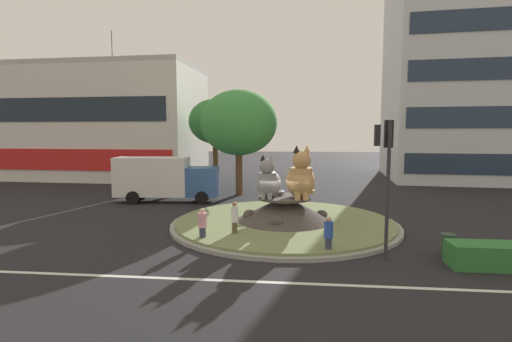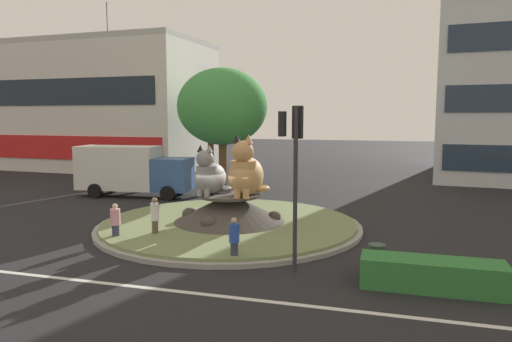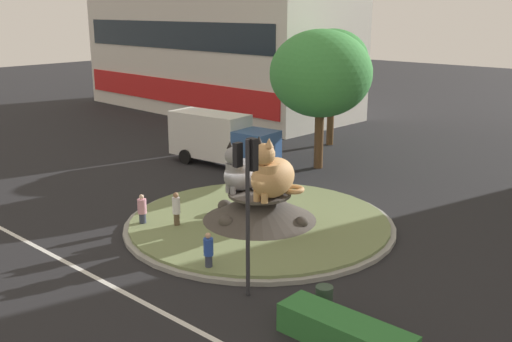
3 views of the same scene
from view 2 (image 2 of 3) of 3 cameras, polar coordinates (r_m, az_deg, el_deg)
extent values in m
plane|color=black|center=(21.65, -3.24, -6.86)|extent=(160.00, 160.00, 0.00)
cube|color=silver|center=(14.76, -13.65, -13.59)|extent=(112.00, 0.20, 0.01)
cylinder|color=gray|center=(21.63, -3.24, -6.63)|extent=(11.98, 11.98, 0.18)
cylinder|color=#707F51|center=(21.60, -3.24, -6.24)|extent=(11.50, 11.50, 0.12)
cone|color=#423D38|center=(21.46, -3.26, -4.46)|extent=(5.06, 5.06, 1.25)
cylinder|color=#423D38|center=(21.35, -3.27, -2.98)|extent=(2.78, 2.78, 0.12)
ellipsoid|color=#423D38|center=(21.41, 2.26, -5.53)|extent=(0.60, 0.58, 0.48)
ellipsoid|color=#423D38|center=(23.12, -2.31, -4.58)|extent=(0.64, 0.69, 0.51)
ellipsoid|color=#423D38|center=(21.85, -8.04, -5.20)|extent=(0.74, 0.62, 0.59)
ellipsoid|color=#423D38|center=(19.98, -5.82, -6.31)|extent=(0.72, 0.58, 0.58)
ellipsoid|color=gray|center=(21.35, -5.54, -0.89)|extent=(1.43, 2.08, 1.43)
cylinder|color=gray|center=(20.98, -6.03, -0.59)|extent=(1.01, 1.01, 0.89)
sphere|color=gray|center=(20.77, -6.24, 1.50)|extent=(0.79, 0.79, 0.79)
torus|color=gray|center=(22.01, -3.83, -2.16)|extent=(0.98, 0.98, 0.18)
cone|color=gray|center=(20.64, -5.72, 2.74)|extent=(0.35, 0.35, 0.32)
cone|color=black|center=(20.84, -6.78, 2.77)|extent=(0.35, 0.35, 0.32)
cylinder|color=gray|center=(20.73, -6.02, -2.63)|extent=(0.25, 0.25, 0.36)
cylinder|color=gray|center=(20.88, -6.81, -2.57)|extent=(0.25, 0.25, 0.36)
ellipsoid|color=tan|center=(20.90, -1.20, -0.62)|extent=(1.66, 2.47, 1.73)
cylinder|color=tan|center=(20.41, -1.51, -0.25)|extent=(1.19, 1.19, 1.08)
sphere|color=tan|center=(20.15, -1.64, 2.36)|extent=(0.95, 0.95, 0.95)
torus|color=tan|center=(21.85, 0.39, -2.13)|extent=(1.12, 1.12, 0.22)
cone|color=tan|center=(20.06, -0.92, 3.92)|extent=(0.41, 0.41, 0.39)
cone|color=black|center=(20.18, -2.37, 3.93)|extent=(0.41, 0.41, 0.39)
cylinder|color=tan|center=(20.11, -1.23, -2.77)|extent=(0.30, 0.30, 0.43)
cylinder|color=tan|center=(20.21, -2.31, -2.73)|extent=(0.30, 0.30, 0.43)
cylinder|color=#2D2D33|center=(15.14, 4.80, -2.34)|extent=(0.14, 0.14, 5.40)
cube|color=black|center=(15.17, 5.09, 5.94)|extent=(0.33, 0.26, 1.05)
sphere|color=red|center=(15.25, 5.18, 7.12)|extent=(0.18, 0.18, 0.18)
sphere|color=#392706|center=(15.25, 5.17, 5.94)|extent=(0.18, 0.18, 0.18)
sphere|color=black|center=(15.26, 5.16, 4.76)|extent=(0.18, 0.18, 0.18)
cube|color=black|center=(15.08, 3.22, 5.75)|extent=(0.22, 0.29, 0.80)
cube|color=silver|center=(50.57, -21.26, 7.05)|extent=(27.40, 11.77, 11.54)
cube|color=red|center=(46.67, -25.27, 2.67)|extent=(25.84, 1.30, 2.08)
cube|color=#19232D|center=(46.65, -25.55, 8.62)|extent=(24.76, 1.21, 2.31)
cube|color=#B2B2AD|center=(51.01, -21.55, 13.82)|extent=(27.40, 11.77, 0.50)
cylinder|color=#4C4C51|center=(47.94, -17.66, 16.93)|extent=(0.10, 0.10, 3.59)
cube|color=#2D7033|center=(14.99, 20.63, -11.72)|extent=(4.08, 1.20, 0.90)
cylinder|color=brown|center=(31.74, -4.06, 0.50)|extent=(0.55, 0.55, 3.30)
ellipsoid|color=#3D8E42|center=(31.56, -4.12, 7.84)|extent=(6.01, 6.01, 5.11)
cylinder|color=brown|center=(38.05, -5.51, 2.05)|extent=(0.50, 0.50, 4.01)
ellipsoid|color=#337F38|center=(37.94, -5.58, 8.04)|extent=(4.92, 4.92, 4.18)
cylinder|color=#33384C|center=(16.45, -2.66, -9.91)|extent=(0.27, 0.27, 0.75)
cylinder|color=#284CB2|center=(16.27, -2.67, -7.55)|extent=(0.36, 0.36, 0.65)
sphere|color=tan|center=(16.16, -2.68, -6.06)|extent=(0.21, 0.21, 0.21)
cylinder|color=brown|center=(19.83, -12.17, -7.05)|extent=(0.26, 0.26, 0.82)
cylinder|color=silver|center=(19.66, -12.23, -4.87)|extent=(0.34, 0.34, 0.72)
sphere|color=#936B4C|center=(19.58, -12.26, -3.50)|extent=(0.24, 0.24, 0.24)
cylinder|color=#33384C|center=(19.79, -16.69, -7.33)|extent=(0.29, 0.29, 0.74)
cylinder|color=pink|center=(19.64, -16.75, -5.36)|extent=(0.39, 0.39, 0.65)
sphere|color=beige|center=(19.55, -16.80, -4.13)|extent=(0.21, 0.21, 0.21)
cube|color=#335693|center=(29.61, -10.11, -0.41)|extent=(2.36, 2.34, 2.02)
cube|color=silver|center=(31.05, -16.37, 0.41)|extent=(5.24, 2.60, 2.73)
cylinder|color=black|center=(30.73, -9.22, -2.03)|extent=(0.92, 0.38, 0.90)
cylinder|color=black|center=(28.74, -10.70, -2.67)|extent=(0.92, 0.38, 0.90)
cylinder|color=black|center=(32.67, -17.12, -1.73)|extent=(0.92, 0.38, 0.90)
cylinder|color=black|center=(30.80, -19.00, -2.29)|extent=(0.92, 0.38, 0.90)
cylinder|color=#2D4233|center=(16.12, 14.46, -10.19)|extent=(0.56, 0.56, 0.90)
camera|label=1|loc=(6.43, -75.58, 0.30)|focal=26.82mm
camera|label=3|loc=(10.31, 99.65, 23.64)|focal=40.95mm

